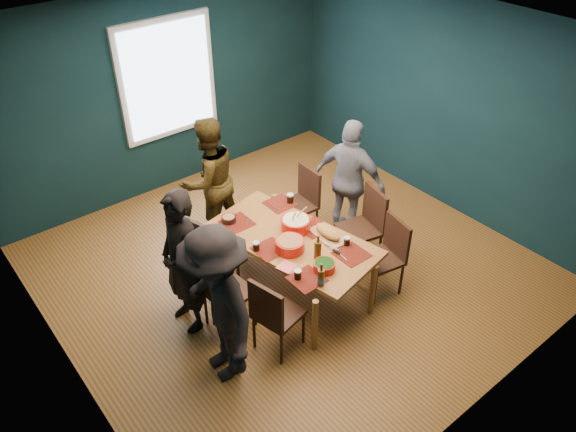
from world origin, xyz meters
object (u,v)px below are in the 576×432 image
object	(u,v)px
person_right	(350,180)
bowl_dumpling	(296,224)
chair_right_near	(388,250)
person_near_left	(217,306)
chair_right_far	(303,198)
chair_left_near	(273,312)
chair_left_mid	(221,289)
person_back	(209,180)
bowl_salad	(290,245)
dining_table	(292,243)
chair_right_mid	(366,221)
person_far_left	(182,263)
bowl_herbs	(324,266)
chair_left_far	(205,249)
cutting_board	(328,233)

from	to	relation	value
person_right	bowl_dumpling	distance (m)	1.07
chair_right_near	person_near_left	xyz separation A→B (m)	(-2.04, 0.17, 0.31)
chair_right_far	person_near_left	xyz separation A→B (m)	(-1.98, -1.18, 0.30)
chair_left_near	person_right	xyz separation A→B (m)	(1.89, 0.94, 0.25)
chair_left_mid	chair_right_near	distance (m)	1.84
person_back	bowl_dumpling	size ratio (longest dim) A/B	4.92
bowl_salad	dining_table	bearing A→B (deg)	43.04
chair_right_mid	person_far_left	world-z (taller)	person_far_left
chair_right_far	bowl_salad	size ratio (longest dim) A/B	2.98
chair_right_far	bowl_herbs	distance (m)	1.54
chair_left_mid	person_far_left	bearing A→B (deg)	122.85
chair_left_far	person_near_left	xyz separation A→B (m)	(-0.48, -1.02, 0.24)
bowl_dumpling	person_right	bearing A→B (deg)	13.33
chair_left_mid	person_right	xyz separation A→B (m)	(2.11, 0.40, 0.23)
bowl_salad	chair_left_far	bearing A→B (deg)	132.13
chair_left_mid	bowl_dumpling	world-z (taller)	bowl_dumpling
person_near_left	bowl_salad	distance (m)	1.15
dining_table	bowl_herbs	bearing A→B (deg)	-109.00
person_right	chair_left_near	bearing A→B (deg)	98.71
dining_table	bowl_dumpling	size ratio (longest dim) A/B	6.07
person_right	bowl_herbs	world-z (taller)	person_right
chair_right_mid	chair_left_near	bearing A→B (deg)	-152.76
chair_right_mid	person_near_left	world-z (taller)	person_near_left
person_right	cutting_board	xyz separation A→B (m)	(-0.87, -0.57, -0.03)
dining_table	bowl_dumpling	distance (m)	0.22
chair_left_mid	chair_left_far	bearing A→B (deg)	69.11
chair_right_far	cutting_board	bearing A→B (deg)	-112.29
chair_right_far	person_far_left	xyz separation A→B (m)	(-1.90, -0.44, 0.27)
person_near_left	chair_right_mid	bearing A→B (deg)	106.43
dining_table	chair_left_far	size ratio (longest dim) A/B	1.94
dining_table	cutting_board	distance (m)	0.40
chair_right_near	person_back	world-z (taller)	person_back
person_right	bowl_herbs	size ratio (longest dim) A/B	7.14
person_near_left	bowl_herbs	size ratio (longest dim) A/B	7.61
cutting_board	chair_right_far	bearing A→B (deg)	70.07
chair_left_mid	chair_right_mid	size ratio (longest dim) A/B	0.98
person_far_left	person_near_left	xyz separation A→B (m)	(-0.07, -0.74, 0.03)
dining_table	person_back	distance (m)	1.40
chair_left_mid	person_right	world-z (taller)	person_right
cutting_board	chair_right_near	bearing A→B (deg)	-35.50
chair_left_near	chair_right_far	world-z (taller)	chair_right_far
chair_right_mid	chair_right_near	bearing A→B (deg)	-95.70
chair_left_near	person_right	distance (m)	2.13
person_far_left	bowl_dumpling	world-z (taller)	person_far_left
person_back	bowl_salad	world-z (taller)	person_back
person_far_left	bowl_herbs	world-z (taller)	person_far_left
person_near_left	chair_left_near	bearing A→B (deg)	85.49
person_near_left	cutting_board	world-z (taller)	person_near_left
chair_right_mid	cutting_board	bearing A→B (deg)	-161.75
chair_left_far	bowl_herbs	size ratio (longest dim) A/B	4.66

